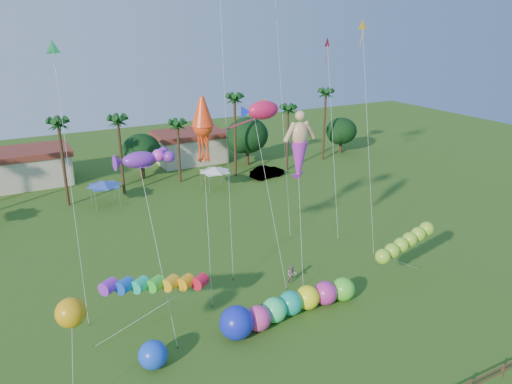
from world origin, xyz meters
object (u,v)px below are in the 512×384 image
spectator_b (292,274)px  caterpillar_inflatable (285,307)px  car_b (267,172)px  blue_ball (153,355)px

spectator_b → caterpillar_inflatable: bearing=-95.7°
car_b → blue_ball: (-26.53, -31.56, 0.13)m
spectator_b → caterpillar_inflatable: size_ratio=0.14×
caterpillar_inflatable → blue_ball: caterpillar_inflatable is taller
spectator_b → blue_ball: blue_ball is taller
car_b → caterpillar_inflatable: size_ratio=0.42×
spectator_b → blue_ball: size_ratio=0.88×
caterpillar_inflatable → spectator_b: bearing=49.0°
blue_ball → spectator_b: bearing=19.7°
car_b → spectator_b: size_ratio=2.98×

